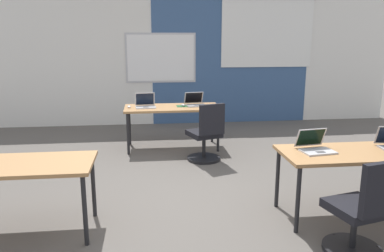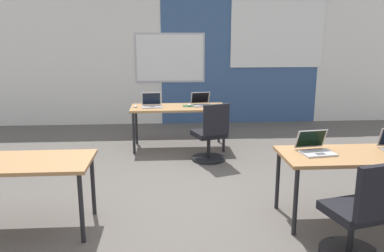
{
  "view_description": "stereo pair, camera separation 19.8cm",
  "coord_description": "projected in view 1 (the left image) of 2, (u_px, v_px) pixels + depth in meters",
  "views": [
    {
      "loc": [
        -0.42,
        -4.26,
        1.9
      ],
      "look_at": [
        0.07,
        -0.04,
        0.91
      ],
      "focal_mm": 36.4,
      "sensor_mm": 36.0,
      "label": 1
    },
    {
      "loc": [
        -0.22,
        -4.28,
        1.9
      ],
      "look_at": [
        0.07,
        -0.04,
        0.91
      ],
      "focal_mm": 36.4,
      "sensor_mm": 36.0,
      "label": 2
    }
  ],
  "objects": [
    {
      "name": "desk_far_center",
      "position": [
        172.0,
        110.0,
        6.58
      ],
      "size": [
        1.6,
        0.7,
        0.72
      ],
      "color": "#A37547",
      "rests_on": "ground"
    },
    {
      "name": "ground_plane",
      "position": [
        185.0,
        200.0,
        4.61
      ],
      "size": [
        24.0,
        24.0,
        0.0
      ],
      "color": "#56514C"
    },
    {
      "name": "chair_near_right_inner",
      "position": [
        362.0,
        216.0,
        3.37
      ],
      "size": [
        0.53,
        0.59,
        0.92
      ],
      "rotation": [
        0.0,
        0.0,
        3.38
      ],
      "color": "black",
      "rests_on": "ground"
    },
    {
      "name": "mouse_far_left",
      "position": [
        129.0,
        107.0,
        6.47
      ],
      "size": [
        0.06,
        0.1,
        0.03
      ],
      "color": "silver",
      "rests_on": "desk_far_center"
    },
    {
      "name": "mouse_far_right",
      "position": [
        183.0,
        105.0,
        6.61
      ],
      "size": [
        0.08,
        0.11,
        0.03
      ],
      "color": "#B2B2B7",
      "rests_on": "mousepad_far_right"
    },
    {
      "name": "desk_near_right",
      "position": [
        357.0,
        157.0,
        4.07
      ],
      "size": [
        1.6,
        0.7,
        0.72
      ],
      "color": "#A37547",
      "rests_on": "ground"
    },
    {
      "name": "laptop_far_left",
      "position": [
        145.0,
        104.0,
        6.51
      ],
      "size": [
        0.35,
        0.31,
        0.23
      ],
      "rotation": [
        0.0,
        0.0,
        0.08
      ],
      "color": "#B7B7BC",
      "rests_on": "desk_far_center"
    },
    {
      "name": "laptop_near_right_inner",
      "position": [
        315.0,
        146.0,
        4.06
      ],
      "size": [
        0.37,
        0.36,
        0.22
      ],
      "rotation": [
        0.0,
        0.0,
        0.14
      ],
      "color": "#B7B7BC",
      "rests_on": "desk_near_right"
    },
    {
      "name": "laptop_far_right",
      "position": [
        195.0,
        103.0,
        6.68
      ],
      "size": [
        0.38,
        0.37,
        0.22
      ],
      "rotation": [
        0.0,
        0.0,
        0.16
      ],
      "color": "#9E9EA3",
      "rests_on": "desk_far_center"
    },
    {
      "name": "mousepad_far_right",
      "position": [
        183.0,
        106.0,
        6.61
      ],
      "size": [
        0.22,
        0.19,
        0.0
      ],
      "color": "#23512D",
      "rests_on": "desk_far_center"
    },
    {
      "name": "back_wall_assembly",
      "position": [
        168.0,
        58.0,
        8.35
      ],
      "size": [
        10.0,
        0.27,
        2.8
      ],
      "color": "silver",
      "rests_on": "ground"
    },
    {
      "name": "chair_far_right",
      "position": [
        206.0,
        137.0,
        5.94
      ],
      "size": [
        0.56,
        0.61,
        0.92
      ],
      "rotation": [
        0.0,
        0.0,
        3.48
      ],
      "color": "black",
      "rests_on": "ground"
    },
    {
      "name": "desk_near_left",
      "position": [
        7.0,
        170.0,
        3.68
      ],
      "size": [
        1.6,
        0.7,
        0.72
      ],
      "color": "#A37547",
      "rests_on": "ground"
    }
  ]
}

